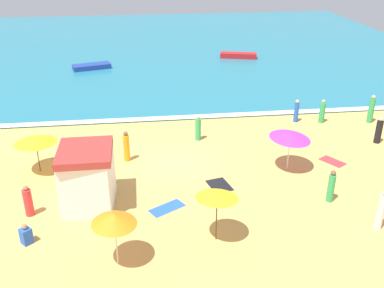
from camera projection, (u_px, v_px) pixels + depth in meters
name	position (u px, v px, depth m)	size (l,w,h in m)	color
ground_plane	(175.00, 162.00, 24.35)	(60.00, 60.00, 0.00)	#E0A856
ocean_water	(152.00, 47.00, 49.39)	(60.00, 44.00, 0.10)	teal
wave_breaker_foam	(167.00, 118.00, 29.94)	(57.00, 0.70, 0.01)	white
lifeguard_cabana	(88.00, 177.00, 19.93)	(2.38, 2.73, 2.87)	white
beach_umbrella_0	(217.00, 195.00, 17.22)	(2.33, 2.34, 2.43)	#4C3823
beach_umbrella_1	(35.00, 139.00, 22.63)	(2.78, 2.79, 2.12)	#4C3823
beach_umbrella_3	(114.00, 219.00, 15.92)	(1.99, 1.98, 2.35)	silver
beach_umbrella_4	(290.00, 135.00, 22.75)	(2.92, 2.91, 2.26)	silver
beach_tent	(91.00, 145.00, 25.15)	(1.94, 2.46, 1.05)	yellow
beachgoer_1	(26.00, 235.00, 17.78)	(0.57, 0.57, 0.91)	blue
beachgoer_2	(296.00, 111.00, 29.29)	(0.34, 0.34, 1.57)	blue
beachgoer_3	(126.00, 147.00, 24.15)	(0.36, 0.36, 1.78)	orange
beachgoer_4	(381.00, 211.00, 18.44)	(0.37, 0.37, 1.90)	white
beachgoer_6	(28.00, 202.00, 19.45)	(0.40, 0.40, 1.52)	red
beachgoer_7	(198.00, 129.00, 26.68)	(0.36, 0.36, 1.60)	green
beachgoer_8	(379.00, 131.00, 26.31)	(0.41, 0.41, 1.67)	black
beachgoer_9	(371.00, 110.00, 29.14)	(0.53, 0.53, 1.92)	green
beachgoer_10	(331.00, 187.00, 20.46)	(0.36, 0.36, 1.64)	green
beachgoer_11	(322.00, 112.00, 29.17)	(0.50, 0.50, 1.62)	green
beach_towel_0	(219.00, 185.00, 22.06)	(1.31, 1.59, 0.01)	black
beach_towel_2	(167.00, 208.00, 20.22)	(1.81, 1.48, 0.01)	blue
beach_towel_3	(333.00, 161.00, 24.39)	(1.38, 1.57, 0.01)	red
small_boat_0	(92.00, 66.00, 40.90)	(3.65, 2.15, 0.44)	navy
small_boat_1	(238.00, 55.00, 44.48)	(3.79, 1.89, 0.53)	red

